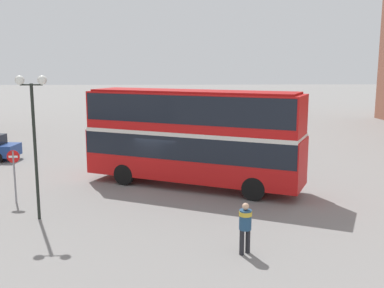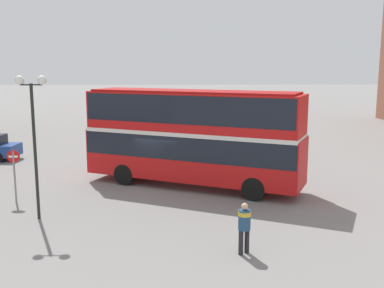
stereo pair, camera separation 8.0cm
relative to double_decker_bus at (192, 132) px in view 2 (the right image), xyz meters
The scene contains 5 objects.
ground_plane 3.22m from the double_decker_bus, behind, with size 240.00×240.00×0.00m, color gray.
double_decker_bus is the anchor object (origin of this frame).
pedestrian_foreground 8.57m from the double_decker_bus, 80.44° to the right, with size 0.58×0.58×1.71m.
street_lamp_twin_globe 7.92m from the double_decker_bus, 143.40° to the right, with size 1.19×0.35×5.65m.
no_entry_sign 8.37m from the double_decker_bus, 163.45° to the right, with size 0.56×0.08×2.36m.
Camera 2 is at (0.87, -22.12, 6.02)m, focal length 42.00 mm.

